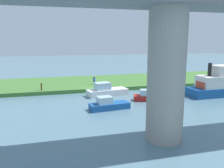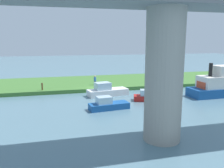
{
  "view_description": "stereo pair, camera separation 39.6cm",
  "coord_description": "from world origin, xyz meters",
  "px_view_note": "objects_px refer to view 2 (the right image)",
  "views": [
    {
      "loc": [
        6.6,
        30.49,
        6.94
      ],
      "look_at": [
        -0.35,
        5.0,
        2.0
      ],
      "focal_mm": 37.59,
      "sensor_mm": 36.0,
      "label": 1
    },
    {
      "loc": [
        6.21,
        30.59,
        6.94
      ],
      "look_at": [
        -0.35,
        5.0,
        2.0
      ],
      "focal_mm": 37.59,
      "sensor_mm": 36.0,
      "label": 2
    }
  ],
  "objects_px": {
    "bridge_pylon": "(164,76)",
    "pontoon_yellow": "(107,91)",
    "motorboat_white": "(108,105)",
    "person_on_bank": "(95,80)",
    "houseboat_blue": "(222,84)",
    "mooring_post": "(42,87)",
    "motorboat_red": "(149,97)"
  },
  "relations": [
    {
      "from": "mooring_post",
      "to": "motorboat_red",
      "type": "xyz_separation_m",
      "value": [
        -12.24,
        6.79,
        -0.51
      ]
    },
    {
      "from": "bridge_pylon",
      "to": "motorboat_white",
      "type": "distance_m",
      "value": 9.32
    },
    {
      "from": "mooring_post",
      "to": "houseboat_blue",
      "type": "xyz_separation_m",
      "value": [
        -22.19,
        6.71,
        0.58
      ]
    },
    {
      "from": "bridge_pylon",
      "to": "motorboat_white",
      "type": "relative_size",
      "value": 2.15
    },
    {
      "from": "person_on_bank",
      "to": "bridge_pylon",
      "type": "bearing_deg",
      "value": 93.93
    },
    {
      "from": "bridge_pylon",
      "to": "pontoon_yellow",
      "type": "xyz_separation_m",
      "value": [
        0.73,
        -14.11,
        -3.92
      ]
    },
    {
      "from": "person_on_bank",
      "to": "houseboat_blue",
      "type": "distance_m",
      "value": 17.13
    },
    {
      "from": "mooring_post",
      "to": "person_on_bank",
      "type": "bearing_deg",
      "value": -165.43
    },
    {
      "from": "person_on_bank",
      "to": "houseboat_blue",
      "type": "relative_size",
      "value": 0.17
    },
    {
      "from": "bridge_pylon",
      "to": "pontoon_yellow",
      "type": "distance_m",
      "value": 14.66
    },
    {
      "from": "motorboat_white",
      "to": "pontoon_yellow",
      "type": "xyz_separation_m",
      "value": [
        -1.25,
        -5.95,
        0.13
      ]
    },
    {
      "from": "person_on_bank",
      "to": "pontoon_yellow",
      "type": "distance_m",
      "value": 5.01
    },
    {
      "from": "person_on_bank",
      "to": "motorboat_white",
      "type": "height_order",
      "value": "person_on_bank"
    },
    {
      "from": "person_on_bank",
      "to": "motorboat_white",
      "type": "distance_m",
      "value": 10.94
    },
    {
      "from": "person_on_bank",
      "to": "mooring_post",
      "type": "height_order",
      "value": "person_on_bank"
    },
    {
      "from": "person_on_bank",
      "to": "motorboat_red",
      "type": "distance_m",
      "value": 10.0
    },
    {
      "from": "motorboat_white",
      "to": "motorboat_red",
      "type": "xyz_separation_m",
      "value": [
        -5.52,
        -2.18,
        -0.02
      ]
    },
    {
      "from": "mooring_post",
      "to": "bridge_pylon",
      "type": "bearing_deg",
      "value": 116.91
    },
    {
      "from": "pontoon_yellow",
      "to": "bridge_pylon",
      "type": "bearing_deg",
      "value": 92.96
    },
    {
      "from": "person_on_bank",
      "to": "pontoon_yellow",
      "type": "bearing_deg",
      "value": 96.68
    },
    {
      "from": "mooring_post",
      "to": "houseboat_blue",
      "type": "distance_m",
      "value": 23.19
    },
    {
      "from": "motorboat_white",
      "to": "pontoon_yellow",
      "type": "bearing_deg",
      "value": -101.82
    },
    {
      "from": "person_on_bank",
      "to": "motorboat_white",
      "type": "bearing_deg",
      "value": 86.5
    },
    {
      "from": "bridge_pylon",
      "to": "houseboat_blue",
      "type": "height_order",
      "value": "bridge_pylon"
    },
    {
      "from": "mooring_post",
      "to": "pontoon_yellow",
      "type": "distance_m",
      "value": 8.53
    },
    {
      "from": "motorboat_red",
      "to": "motorboat_white",
      "type": "bearing_deg",
      "value": 21.57
    },
    {
      "from": "mooring_post",
      "to": "motorboat_red",
      "type": "height_order",
      "value": "mooring_post"
    },
    {
      "from": "pontoon_yellow",
      "to": "motorboat_white",
      "type": "bearing_deg",
      "value": 78.18
    },
    {
      "from": "person_on_bank",
      "to": "houseboat_blue",
      "type": "height_order",
      "value": "houseboat_blue"
    },
    {
      "from": "bridge_pylon",
      "to": "houseboat_blue",
      "type": "relative_size",
      "value": 1.09
    },
    {
      "from": "motorboat_white",
      "to": "houseboat_blue",
      "type": "bearing_deg",
      "value": -171.65
    },
    {
      "from": "houseboat_blue",
      "to": "pontoon_yellow",
      "type": "bearing_deg",
      "value": -14.52
    }
  ]
}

